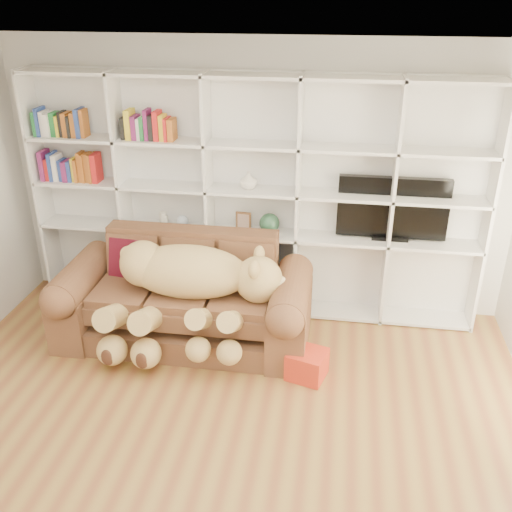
% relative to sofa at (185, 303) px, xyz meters
% --- Properties ---
extents(floor, '(5.00, 5.00, 0.00)m').
position_rel_sofa_xyz_m(floor, '(0.55, -1.65, -0.37)').
color(floor, brown).
rests_on(floor, ground).
extents(ceiling, '(5.00, 5.00, 0.00)m').
position_rel_sofa_xyz_m(ceiling, '(0.55, -1.65, 2.33)').
color(ceiling, white).
rests_on(ceiling, wall_back).
extents(wall_back, '(5.00, 0.02, 2.70)m').
position_rel_sofa_xyz_m(wall_back, '(0.55, 0.85, 0.98)').
color(wall_back, silver).
rests_on(wall_back, floor).
extents(bookshelf, '(4.43, 0.35, 2.40)m').
position_rel_sofa_xyz_m(bookshelf, '(0.31, 0.72, 0.93)').
color(bookshelf, silver).
rests_on(bookshelf, floor).
extents(sofa, '(2.35, 1.01, 0.99)m').
position_rel_sofa_xyz_m(sofa, '(0.00, 0.00, 0.00)').
color(sofa, brown).
rests_on(sofa, floor).
extents(teddy_bear, '(1.63, 0.93, 0.95)m').
position_rel_sofa_xyz_m(teddy_bear, '(0.09, -0.20, 0.30)').
color(teddy_bear, '#DDB76E').
rests_on(teddy_bear, sofa).
extents(throw_pillow, '(0.44, 0.28, 0.43)m').
position_rel_sofa_xyz_m(throw_pillow, '(-0.57, 0.16, 0.33)').
color(throw_pillow, '#590F24').
rests_on(throw_pillow, sofa).
extents(gift_box, '(0.38, 0.37, 0.25)m').
position_rel_sofa_xyz_m(gift_box, '(1.20, -0.45, -0.25)').
color(gift_box, red).
rests_on(gift_box, floor).
extents(tv, '(1.04, 0.18, 0.62)m').
position_rel_sofa_xyz_m(tv, '(1.89, 0.71, 0.80)').
color(tv, black).
rests_on(tv, bookshelf).
extents(picture_frame, '(0.16, 0.04, 0.19)m').
position_rel_sofa_xyz_m(picture_frame, '(0.45, 0.66, 0.60)').
color(picture_frame, brown).
rests_on(picture_frame, bookshelf).
extents(green_vase, '(0.20, 0.20, 0.20)m').
position_rel_sofa_xyz_m(green_vase, '(0.71, 0.66, 0.59)').
color(green_vase, '#2A5137').
rests_on(green_vase, bookshelf).
extents(figurine_tall, '(0.09, 0.09, 0.15)m').
position_rel_sofa_xyz_m(figurine_tall, '(-0.38, 0.66, 0.57)').
color(figurine_tall, beige).
rests_on(figurine_tall, bookshelf).
extents(figurine_short, '(0.07, 0.07, 0.11)m').
position_rel_sofa_xyz_m(figurine_short, '(-0.36, 0.66, 0.55)').
color(figurine_short, beige).
rests_on(figurine_short, bookshelf).
extents(snow_globe, '(0.12, 0.12, 0.12)m').
position_rel_sofa_xyz_m(snow_globe, '(-0.18, 0.66, 0.56)').
color(snow_globe, silver).
rests_on(snow_globe, bookshelf).
extents(shelf_vase, '(0.18, 0.18, 0.17)m').
position_rel_sofa_xyz_m(shelf_vase, '(0.50, 0.66, 1.03)').
color(shelf_vase, silver).
rests_on(shelf_vase, bookshelf).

